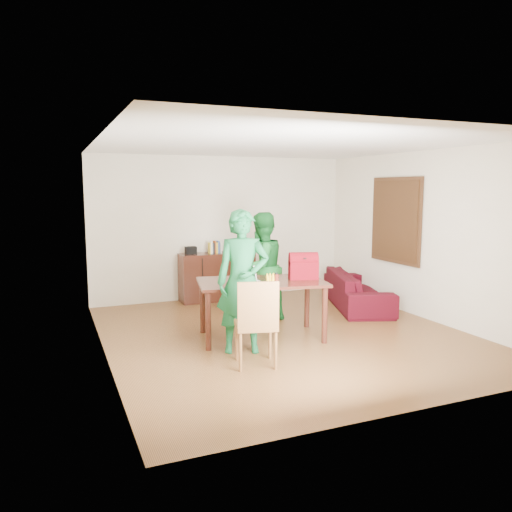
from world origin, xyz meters
name	(u,v)px	position (x,y,z in m)	size (l,w,h in m)	color
room	(282,244)	(0.01, 0.13, 1.31)	(5.20, 5.70, 2.90)	#462A11
table	(261,288)	(-0.38, -0.03, 0.71)	(1.91, 1.31, 0.82)	black
chair	(256,340)	(-0.88, -1.03, 0.31)	(0.58, 0.56, 1.05)	brown
person_near	(243,281)	(-0.83, -0.48, 0.92)	(0.67, 0.44, 1.84)	#145D30
person_far	(261,267)	(-0.03, 0.80, 0.87)	(0.84, 0.66, 1.73)	#155E21
laptop	(250,280)	(-0.57, -0.10, 0.86)	(0.31, 0.22, 0.21)	white
bananas	(271,283)	(-0.41, -0.40, 0.85)	(0.18, 0.11, 0.07)	yellow
bottle	(276,279)	(-0.34, -0.43, 0.91)	(0.06, 0.06, 0.18)	#591E14
red_bag	(303,268)	(0.24, -0.11, 0.97)	(0.41, 0.23, 0.30)	maroon
sofa	(357,289)	(1.95, 1.05, 0.31)	(2.10, 0.82, 0.61)	#36070E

